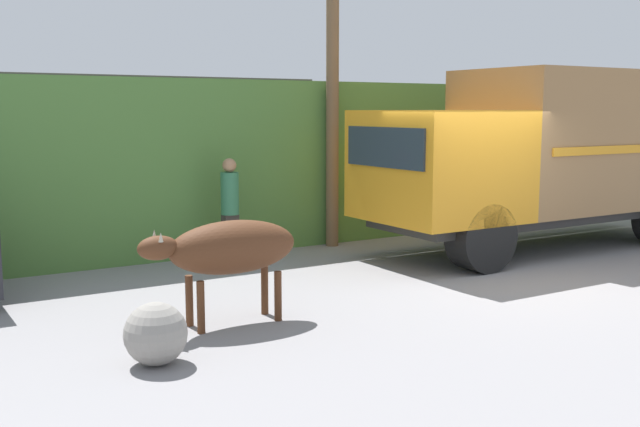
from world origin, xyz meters
The scene contains 8 objects.
ground_plane centered at (0.00, 0.00, 0.00)m, with size 60.00×60.00×0.00m, color gray.
hillside_embankment centered at (0.00, 6.95, 1.52)m, with size 32.00×6.78×3.05m.
building_backdrop centered at (-4.06, 4.96, 1.55)m, with size 6.13×2.70×3.08m.
cargo_truck centered at (2.75, 1.13, 1.79)m, with size 7.39×2.34×3.22m.
brown_cow centered at (-4.51, -0.36, 0.91)m, with size 1.96×0.63×1.24m.
pedestrian_on_hill centered at (-2.98, 2.96, 0.98)m, with size 0.33×0.33×1.74m.
utility_pole centered at (-0.71, 3.37, 3.01)m, with size 0.90×0.23×5.79m.
roadside_rock centered at (-5.75, -1.29, 0.32)m, with size 0.64×0.64×0.64m.
Camera 1 is at (-8.11, -8.28, 2.53)m, focal length 42.00 mm.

